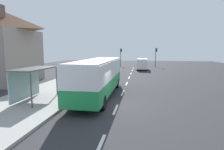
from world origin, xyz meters
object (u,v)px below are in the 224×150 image
bus (99,75)px  traffic_light_far_side (121,54)px  bus_shelter (31,76)px  white_van (142,63)px  recycling_bin_green (77,85)px  recycling_bin_yellow (71,88)px  sedan_near (142,62)px  traffic_light_near_side (156,54)px  recycling_bin_orange (74,87)px

bus → traffic_light_far_side: bearing=92.5°
bus → bus_shelter: bus is taller
white_van → recycling_bin_green: 22.48m
recycling_bin_yellow → traffic_light_far_side: (1.11, 31.15, 2.37)m
bus_shelter → recycling_bin_green: bearing=60.9°
traffic_light_far_side → sedan_near: bearing=50.1°
traffic_light_far_side → traffic_light_near_side: bearing=-5.3°
recycling_bin_orange → recycling_bin_green: size_ratio=1.00×
recycling_bin_yellow → traffic_light_far_side: traffic_light_far_side is taller
white_van → bus: bearing=-99.7°
bus → traffic_light_far_side: (-1.38, 31.05, 1.18)m
bus → recycling_bin_green: bearing=152.4°
sedan_near → recycling_bin_orange: size_ratio=4.70×
bus → traffic_light_near_side: (7.22, 30.25, 1.23)m
recycling_bin_orange → bus_shelter: 4.21m
traffic_light_near_side → sedan_near: bearing=113.8°
traffic_light_far_side → white_van: bearing=-57.2°
sedan_near → recycling_bin_green: (-6.50, -36.20, -0.14)m
bus_shelter → traffic_light_far_side: bearing=84.4°
white_van → sedan_near: white_van is taller
white_van → recycling_bin_green: bearing=-106.5°
sedan_near → recycling_bin_orange: bearing=-100.0°
sedan_near → recycling_bin_green: size_ratio=4.70×
bus → recycling_bin_orange: (-2.49, 0.60, -1.19)m
recycling_bin_yellow → recycling_bin_green: 1.40m
bus_shelter → white_van: bearing=71.3°
bus_shelter → bus: bearing=29.6°
sedan_near → recycling_bin_yellow: (-6.50, -37.60, -0.14)m
white_van → traffic_light_near_side: traffic_light_near_side is taller
sedan_near → bus_shelter: 41.13m
traffic_light_near_side → traffic_light_far_side: traffic_light_near_side is taller
bus → traffic_light_near_side: 31.12m
recycling_bin_green → traffic_light_far_side: bearing=87.9°
bus → white_van: 23.18m
white_van → bus_shelter: 26.94m
recycling_bin_yellow → white_van: bearing=74.4°
recycling_bin_green → traffic_light_near_side: traffic_light_near_side is taller
bus → bus_shelter: 5.41m
bus → recycling_bin_orange: bus is taller
recycling_bin_green → bus_shelter: bearing=-119.1°
white_van → traffic_light_far_side: 9.91m
bus_shelter → recycling_bin_orange: bearing=56.0°
traffic_light_near_side → bus_shelter: 35.03m
sedan_near → recycling_bin_yellow: sedan_near is taller
traffic_light_near_side → bus_shelter: traffic_light_near_side is taller
recycling_bin_green → traffic_light_far_side: traffic_light_far_side is taller
recycling_bin_green → traffic_light_near_side: size_ratio=0.21×
recycling_bin_orange → traffic_light_far_side: size_ratio=0.21×
recycling_bin_yellow → traffic_light_near_side: size_ratio=0.21×
bus → recycling_bin_green: 3.05m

